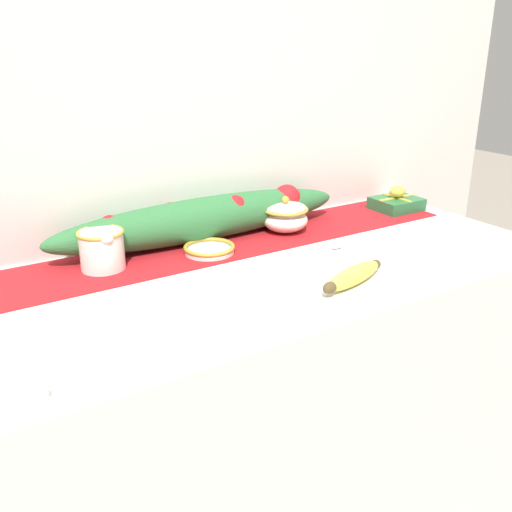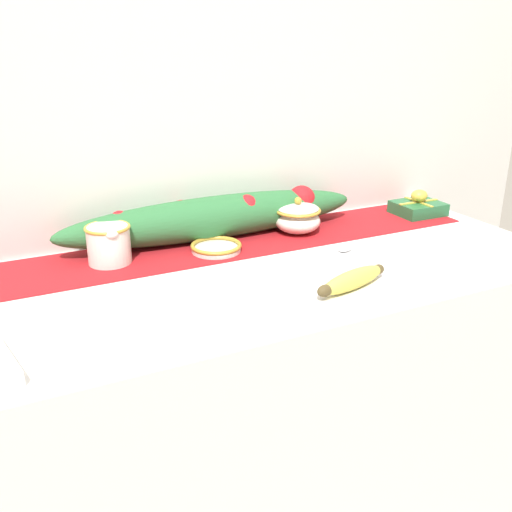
% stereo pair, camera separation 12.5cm
% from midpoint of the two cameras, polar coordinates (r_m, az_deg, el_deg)
% --- Properties ---
extents(countertop, '(1.50, 0.63, 0.91)m').
position_cam_midpoint_polar(countertop, '(1.54, -2.55, -17.30)').
color(countertop, silver).
rests_on(countertop, ground_plane).
extents(back_wall, '(2.30, 0.04, 2.40)m').
position_cam_midpoint_polar(back_wall, '(1.52, -9.42, 12.85)').
color(back_wall, silver).
rests_on(back_wall, ground_plane).
extents(table_runner, '(1.38, 0.23, 0.00)m').
position_cam_midpoint_polar(table_runner, '(1.46, -6.50, 0.97)').
color(table_runner, '#A8191E').
rests_on(table_runner, countertop).
extents(cream_pitcher, '(0.11, 0.12, 0.09)m').
position_cam_midpoint_polar(cream_pitcher, '(1.36, -17.76, 0.71)').
color(cream_pitcher, white).
rests_on(cream_pitcher, countertop).
extents(sugar_bowl, '(0.13, 0.13, 0.10)m').
position_cam_midpoint_polar(sugar_bowl, '(1.55, 0.63, 3.96)').
color(sugar_bowl, white).
rests_on(sugar_bowl, countertop).
extents(small_dish, '(0.13, 0.13, 0.02)m').
position_cam_midpoint_polar(small_dish, '(1.41, -7.23, 0.67)').
color(small_dish, white).
rests_on(small_dish, countertop).
extents(banana, '(0.21, 0.09, 0.04)m').
position_cam_midpoint_polar(banana, '(1.23, 6.85, -2.04)').
color(banana, '#DBCC4C').
rests_on(banana, countertop).
extents(spoon, '(0.17, 0.07, 0.01)m').
position_cam_midpoint_polar(spoon, '(1.44, 5.32, 0.82)').
color(spoon, silver).
rests_on(spoon, countertop).
extents(gift_box, '(0.14, 0.12, 0.07)m').
position_cam_midpoint_polar(gift_box, '(1.80, 11.95, 5.26)').
color(gift_box, '#236638').
rests_on(gift_box, countertop).
extents(poinsettia_garland, '(0.83, 0.12, 0.11)m').
position_cam_midpoint_polar(poinsettia_garland, '(1.50, -7.33, 3.80)').
color(poinsettia_garland, '#2D6B38').
rests_on(poinsettia_garland, countertop).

